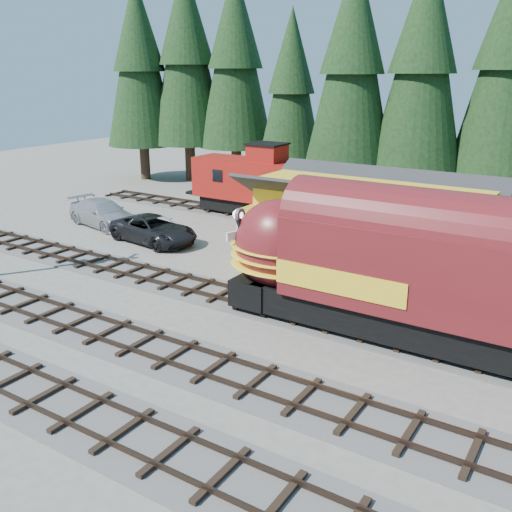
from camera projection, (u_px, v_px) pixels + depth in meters
The scene contains 8 objects.
ground at pixel (258, 353), 21.84m from camera, with size 120.00×120.00×0.00m, color #6B665B.
track_spur at pixel (274, 219), 41.36m from camera, with size 32.00×3.20×0.33m.
depot at pixel (367, 220), 29.33m from camera, with size 12.80×7.00×5.30m.
conifer_backdrop at pixel (486, 66), 37.55m from camera, with size 78.90×23.24×17.21m.
locomotive at pixel (417, 278), 21.80m from camera, with size 17.42×3.46×4.74m.
caboose at pixel (256, 183), 41.40m from camera, with size 9.64×2.80×5.01m.
pickup_truck_a at pixel (154, 229), 35.63m from camera, with size 2.80×6.08×1.69m, color black.
pickup_truck_b at pixel (103, 213), 39.41m from camera, with size 2.51×6.17×1.79m, color #A3A5AA.
Camera 1 is at (10.51, -16.56, 10.31)m, focal length 40.00 mm.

